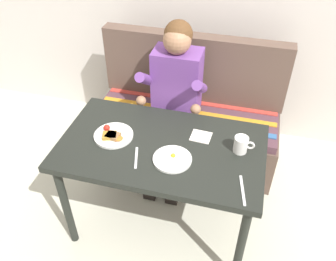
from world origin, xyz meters
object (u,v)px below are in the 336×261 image
object	(u,v)px
napkin	(201,137)
plate_eggs	(172,159)
couch	(187,121)
coffee_mug	(241,144)
person	(175,89)
plate_breakfast	(113,135)
knife	(243,190)
fork	(136,158)
table	(162,155)

from	to	relation	value
napkin	plate_eggs	bearing A→B (deg)	-116.25
couch	coffee_mug	size ratio (longest dim) A/B	12.20
couch	person	world-z (taller)	person
plate_breakfast	coffee_mug	bearing A→B (deg)	5.50
knife	plate_breakfast	bearing A→B (deg)	152.53
napkin	knife	world-z (taller)	napkin
plate_eggs	knife	distance (m)	0.42
knife	plate_eggs	bearing A→B (deg)	151.17
couch	fork	world-z (taller)	couch
table	napkin	xyz separation A→B (m)	(0.21, 0.13, 0.09)
coffee_mug	plate_breakfast	bearing A→B (deg)	-174.50
couch	knife	world-z (taller)	couch
person	fork	distance (m)	0.73
person	coffee_mug	xyz separation A→B (m)	(0.52, -0.52, 0.04)
person	knife	bearing A→B (deg)	-55.63
plate_eggs	coffee_mug	bearing A→B (deg)	25.77
plate_eggs	fork	world-z (taller)	plate_eggs
napkin	fork	xyz separation A→B (m)	(-0.32, -0.27, -0.00)
plate_eggs	fork	bearing A→B (deg)	-169.68
knife	napkin	bearing A→B (deg)	116.55
table	napkin	world-z (taller)	napkin
plate_breakfast	plate_eggs	world-z (taller)	plate_breakfast
plate_breakfast	knife	distance (m)	0.82
plate_breakfast	coffee_mug	world-z (taller)	coffee_mug
coffee_mug	knife	bearing A→B (deg)	-81.72
couch	napkin	size ratio (longest dim) A/B	12.15
couch	napkin	xyz separation A→B (m)	(0.21, -0.63, 0.40)
person	plate_breakfast	world-z (taller)	person
table	coffee_mug	distance (m)	0.47
fork	couch	bearing A→B (deg)	67.19
couch	person	bearing A→B (deg)	-111.07
couch	coffee_mug	world-z (taller)	couch
person	fork	xyz separation A→B (m)	(-0.04, -0.73, -0.01)
couch	fork	bearing A→B (deg)	-96.69
person	coffee_mug	bearing A→B (deg)	-45.35
table	person	size ratio (longest dim) A/B	0.99
person	plate_eggs	distance (m)	0.71
plate_breakfast	napkin	xyz separation A→B (m)	(0.51, 0.14, -0.01)
napkin	fork	world-z (taller)	napkin
couch	person	size ratio (longest dim) A/B	1.19
knife	couch	bearing A→B (deg)	104.68
plate_breakfast	napkin	size ratio (longest dim) A/B	1.98
coffee_mug	plate_eggs	bearing A→B (deg)	-154.23
plate_breakfast	coffee_mug	xyz separation A→B (m)	(0.75, 0.07, 0.04)
knife	coffee_mug	bearing A→B (deg)	86.59
coffee_mug	person	bearing A→B (deg)	134.65
couch	plate_eggs	distance (m)	0.97
plate_breakfast	plate_eggs	bearing A→B (deg)	-14.37
person	plate_breakfast	bearing A→B (deg)	-111.22
plate_eggs	coffee_mug	distance (m)	0.40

